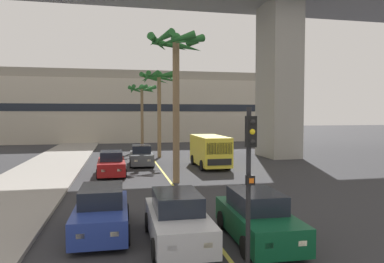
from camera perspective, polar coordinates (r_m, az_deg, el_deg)
name	(u,v)px	position (r m, az deg, el deg)	size (l,w,h in m)	color
lane_stripe_center	(163,172)	(24.73, -4.76, -6.50)	(0.14, 56.00, 0.01)	#DBCC4C
pier_building_backdrop	(139,107)	(52.92, -8.57, 3.86)	(39.95, 8.04, 10.05)	#BCB29E
car_queue_front	(102,212)	(12.59, -14.38, -12.47)	(1.87, 4.12, 1.56)	navy
car_queue_second	(177,220)	(11.40, -2.37, -14.02)	(1.84, 4.10, 1.56)	#B7BABF
car_queue_third	(141,156)	(28.01, -8.17, -3.93)	(1.92, 4.14, 1.56)	#4C5156
car_queue_fourth	(111,164)	(23.87, -12.89, -5.16)	(1.90, 4.13, 1.56)	maroon
car_queue_fifth	(257,218)	(11.73, 10.49, -13.57)	(1.91, 4.14, 1.56)	#0C4728
delivery_van	(210,150)	(26.64, 2.90, -3.03)	(2.17, 5.26, 2.36)	yellow
traffic_light_median_near	(250,167)	(8.88, 9.28, -5.71)	(0.24, 0.37, 4.20)	black
palm_tree_near_median	(159,85)	(32.59, -5.40, 7.48)	(3.60, 3.63, 7.92)	brown
palm_tree_mid_median	(176,62)	(20.71, -2.56, 11.09)	(3.42, 3.43, 8.68)	brown
palm_tree_far_median	(142,96)	(40.57, -8.03, 5.77)	(3.27, 3.42, 7.37)	brown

